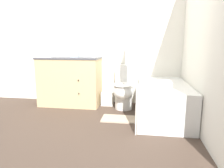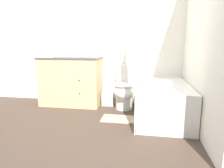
{
  "view_description": "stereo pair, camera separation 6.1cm",
  "coord_description": "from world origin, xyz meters",
  "px_view_note": "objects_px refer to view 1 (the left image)",
  "views": [
    {
      "loc": [
        0.58,
        -2.15,
        1.09
      ],
      "look_at": [
        0.14,
        0.72,
        0.53
      ],
      "focal_mm": 32.0,
      "sensor_mm": 36.0,
      "label": 1
    },
    {
      "loc": [
        0.64,
        -2.14,
        1.09
      ],
      "look_at": [
        0.14,
        0.72,
        0.53
      ],
      "focal_mm": 32.0,
      "sensor_mm": 36.0,
      "label": 2
    }
  ],
  "objects_px": {
    "hand_towel_folded": "(45,55)",
    "bath_mat": "(122,119)",
    "sink_faucet": "(73,55)",
    "wastebasket": "(108,99)",
    "bath_towel_folded": "(157,85)",
    "vanity_cabinet": "(70,81)",
    "toilet": "(124,89)",
    "tissue_box": "(75,54)",
    "bathtub": "(163,100)",
    "soap_dispenser": "(94,54)"
  },
  "relations": [
    {
      "from": "tissue_box",
      "to": "bathtub",
      "type": "bearing_deg",
      "value": -17.83
    },
    {
      "from": "bathtub",
      "to": "vanity_cabinet",
      "type": "bearing_deg",
      "value": 165.15
    },
    {
      "from": "sink_faucet",
      "to": "bath_mat",
      "type": "relative_size",
      "value": 0.24
    },
    {
      "from": "sink_faucet",
      "to": "bath_towel_folded",
      "type": "bearing_deg",
      "value": -34.22
    },
    {
      "from": "vanity_cabinet",
      "to": "hand_towel_folded",
      "type": "relative_size",
      "value": 4.4
    },
    {
      "from": "sink_faucet",
      "to": "bath_towel_folded",
      "type": "height_order",
      "value": "sink_faucet"
    },
    {
      "from": "soap_dispenser",
      "to": "bath_mat",
      "type": "xyz_separation_m",
      "value": [
        0.58,
        -0.69,
        -0.94
      ]
    },
    {
      "from": "vanity_cabinet",
      "to": "wastebasket",
      "type": "xyz_separation_m",
      "value": [
        0.69,
        0.06,
        -0.33
      ]
    },
    {
      "from": "vanity_cabinet",
      "to": "bath_towel_folded",
      "type": "height_order",
      "value": "vanity_cabinet"
    },
    {
      "from": "tissue_box",
      "to": "sink_faucet",
      "type": "bearing_deg",
      "value": 122.01
    },
    {
      "from": "tissue_box",
      "to": "vanity_cabinet",
      "type": "bearing_deg",
      "value": -141.64
    },
    {
      "from": "bathtub",
      "to": "hand_towel_folded",
      "type": "relative_size",
      "value": 5.55
    },
    {
      "from": "tissue_box",
      "to": "bath_mat",
      "type": "relative_size",
      "value": 0.24
    },
    {
      "from": "bathtub",
      "to": "bath_towel_folded",
      "type": "height_order",
      "value": "bath_towel_folded"
    },
    {
      "from": "bathtub",
      "to": "tissue_box",
      "type": "bearing_deg",
      "value": 162.17
    },
    {
      "from": "tissue_box",
      "to": "soap_dispenser",
      "type": "bearing_deg",
      "value": -3.42
    },
    {
      "from": "soap_dispenser",
      "to": "hand_towel_folded",
      "type": "height_order",
      "value": "soap_dispenser"
    },
    {
      "from": "toilet",
      "to": "hand_towel_folded",
      "type": "bearing_deg",
      "value": -177.82
    },
    {
      "from": "vanity_cabinet",
      "to": "sink_faucet",
      "type": "height_order",
      "value": "sink_faucet"
    },
    {
      "from": "vanity_cabinet",
      "to": "hand_towel_folded",
      "type": "height_order",
      "value": "hand_towel_folded"
    },
    {
      "from": "bathtub",
      "to": "wastebasket",
      "type": "distance_m",
      "value": 1.08
    },
    {
      "from": "sink_faucet",
      "to": "hand_towel_folded",
      "type": "height_order",
      "value": "sink_faucet"
    },
    {
      "from": "sink_faucet",
      "to": "wastebasket",
      "type": "bearing_deg",
      "value": -11.54
    },
    {
      "from": "toilet",
      "to": "soap_dispenser",
      "type": "bearing_deg",
      "value": 166.49
    },
    {
      "from": "hand_towel_folded",
      "to": "bath_mat",
      "type": "height_order",
      "value": "hand_towel_folded"
    },
    {
      "from": "tissue_box",
      "to": "bath_mat",
      "type": "distance_m",
      "value": 1.51
    },
    {
      "from": "tissue_box",
      "to": "bath_towel_folded",
      "type": "xyz_separation_m",
      "value": [
        1.43,
        -0.9,
        -0.36
      ]
    },
    {
      "from": "hand_towel_folded",
      "to": "bathtub",
      "type": "bearing_deg",
      "value": -8.15
    },
    {
      "from": "vanity_cabinet",
      "to": "bath_towel_folded",
      "type": "bearing_deg",
      "value": -28.76
    },
    {
      "from": "bath_towel_folded",
      "to": "bath_mat",
      "type": "xyz_separation_m",
      "value": [
        -0.49,
        0.18,
        -0.57
      ]
    },
    {
      "from": "hand_towel_folded",
      "to": "bath_mat",
      "type": "xyz_separation_m",
      "value": [
        1.42,
        -0.51,
        -0.92
      ]
    },
    {
      "from": "sink_faucet",
      "to": "bathtub",
      "type": "height_order",
      "value": "sink_faucet"
    },
    {
      "from": "vanity_cabinet",
      "to": "soap_dispenser",
      "type": "distance_m",
      "value": 0.67
    },
    {
      "from": "tissue_box",
      "to": "bath_mat",
      "type": "height_order",
      "value": "tissue_box"
    },
    {
      "from": "sink_faucet",
      "to": "wastebasket",
      "type": "distance_m",
      "value": 1.07
    },
    {
      "from": "toilet",
      "to": "bath_towel_folded",
      "type": "relative_size",
      "value": 2.08
    },
    {
      "from": "tissue_box",
      "to": "soap_dispenser",
      "type": "distance_m",
      "value": 0.36
    },
    {
      "from": "tissue_box",
      "to": "bath_towel_folded",
      "type": "bearing_deg",
      "value": -32.07
    },
    {
      "from": "vanity_cabinet",
      "to": "soap_dispenser",
      "type": "xyz_separation_m",
      "value": [
        0.44,
        0.04,
        0.5
      ]
    },
    {
      "from": "toilet",
      "to": "soap_dispenser",
      "type": "distance_m",
      "value": 0.83
    },
    {
      "from": "tissue_box",
      "to": "hand_towel_folded",
      "type": "relative_size",
      "value": 0.56
    },
    {
      "from": "wastebasket",
      "to": "vanity_cabinet",
      "type": "bearing_deg",
      "value": -175.17
    },
    {
      "from": "tissue_box",
      "to": "bath_towel_folded",
      "type": "distance_m",
      "value": 1.72
    },
    {
      "from": "toilet",
      "to": "vanity_cabinet",
      "type": "bearing_deg",
      "value": 174.86
    },
    {
      "from": "sink_faucet",
      "to": "toilet",
      "type": "xyz_separation_m",
      "value": [
        1.0,
        -0.29,
        -0.58
      ]
    },
    {
      "from": "bath_towel_folded",
      "to": "bath_mat",
      "type": "distance_m",
      "value": 0.77
    },
    {
      "from": "hand_towel_folded",
      "to": "soap_dispenser",
      "type": "bearing_deg",
      "value": 12.67
    },
    {
      "from": "vanity_cabinet",
      "to": "bathtub",
      "type": "height_order",
      "value": "vanity_cabinet"
    },
    {
      "from": "soap_dispenser",
      "to": "bathtub",
      "type": "bearing_deg",
      "value": -21.86
    },
    {
      "from": "hand_towel_folded",
      "to": "bath_mat",
      "type": "relative_size",
      "value": 0.42
    }
  ]
}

